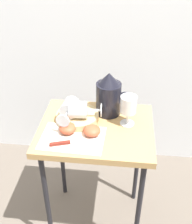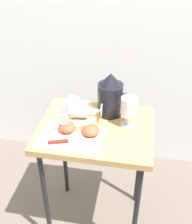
{
  "view_description": "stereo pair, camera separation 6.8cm",
  "coord_description": "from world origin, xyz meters",
  "views": [
    {
      "loc": [
        0.11,
        -1.0,
        1.43
      ],
      "look_at": [
        0.0,
        0.0,
        0.74
      ],
      "focal_mm": 45.31,
      "sensor_mm": 36.0,
      "label": 1
    },
    {
      "loc": [
        0.18,
        -0.99,
        1.43
      ],
      "look_at": [
        0.0,
        0.0,
        0.74
      ],
      "focal_mm": 45.31,
      "sensor_mm": 36.0,
      "label": 2
    }
  ],
  "objects": [
    {
      "name": "apple_half_right",
      "position": [
        -0.01,
        -0.06,
        0.68
      ],
      "size": [
        0.07,
        0.07,
        0.04
      ],
      "primitive_type": "ellipsoid",
      "color": "#C15133",
      "rests_on": "linen_napkin"
    },
    {
      "name": "wine_glass_tipped_near",
      "position": [
        -0.12,
        0.03,
        0.73
      ],
      "size": [
        0.08,
        0.15,
        0.08
      ],
      "color": "silver",
      "rests_on": "basket_tray"
    },
    {
      "name": "table",
      "position": [
        0.0,
        0.0,
        0.58
      ],
      "size": [
        0.51,
        0.41,
        0.66
      ],
      "color": "tan",
      "rests_on": "ground_plane"
    },
    {
      "name": "linen_napkin",
      "position": [
        -0.09,
        -0.09,
        0.66
      ],
      "size": [
        0.27,
        0.2,
        0.0
      ],
      "primitive_type": "cube",
      "rotation": [
        0.0,
        0.0,
        -0.04
      ],
      "color": "silver",
      "rests_on": "table"
    },
    {
      "name": "apple_half_left",
      "position": [
        -0.12,
        -0.06,
        0.68
      ],
      "size": [
        0.07,
        0.07,
        0.04
      ],
      "primitive_type": "ellipsoid",
      "color": "#C15133",
      "rests_on": "linen_napkin"
    },
    {
      "name": "ground_plane",
      "position": [
        0.0,
        0.0,
        0.0
      ],
      "size": [
        6.0,
        6.0,
        0.0
      ],
      "primitive_type": "plane",
      "color": "#665B51"
    },
    {
      "name": "pitcher",
      "position": [
        0.05,
        0.12,
        0.75
      ],
      "size": [
        0.17,
        0.12,
        0.21
      ],
      "color": "black",
      "rests_on": "table"
    },
    {
      "name": "wine_glass_tipped_far",
      "position": [
        -0.08,
        0.02,
        0.73
      ],
      "size": [
        0.15,
        0.08,
        0.08
      ],
      "color": "silver",
      "rests_on": "basket_tray"
    },
    {
      "name": "curtain_drape",
      "position": [
        0.0,
        0.59,
        0.93
      ],
      "size": [
        2.4,
        0.03,
        1.87
      ],
      "primitive_type": "cube",
      "color": "white",
      "rests_on": "ground_plane"
    },
    {
      "name": "wine_glass_upright",
      "position": [
        0.14,
        0.04,
        0.76
      ],
      "size": [
        0.07,
        0.07,
        0.14
      ],
      "color": "silver",
      "rests_on": "table"
    },
    {
      "name": "knife",
      "position": [
        -0.1,
        -0.13,
        0.67
      ],
      "size": [
        0.21,
        0.08,
        0.01
      ],
      "color": "silver",
      "rests_on": "linen_napkin"
    },
    {
      "name": "basket_tray",
      "position": [
        -0.09,
        0.04,
        0.68
      ],
      "size": [
        0.19,
        0.19,
        0.03
      ],
      "primitive_type": "cylinder",
      "color": "tan",
      "rests_on": "table"
    }
  ]
}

